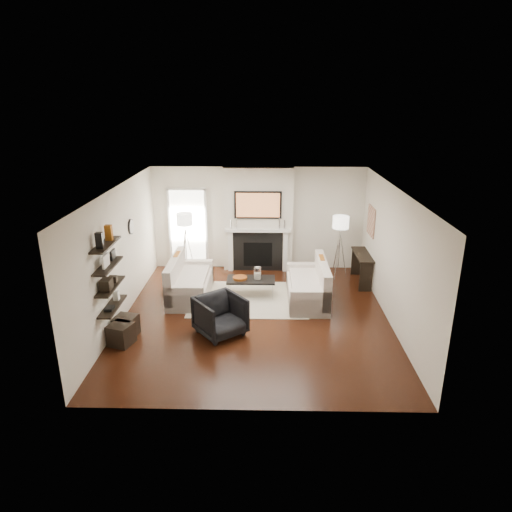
{
  "coord_description": "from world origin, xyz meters",
  "views": [
    {
      "loc": [
        0.21,
        -8.59,
        4.36
      ],
      "look_at": [
        0.0,
        0.6,
        1.15
      ],
      "focal_mm": 32.0,
      "sensor_mm": 36.0,
      "label": 1
    }
  ],
  "objects_px": {
    "lamp_right_shade": "(341,222)",
    "lamp_left_shade": "(184,219)",
    "armchair": "(220,314)",
    "ottoman_near": "(126,326)",
    "loveseat_right_base": "(307,292)",
    "loveseat_left_base": "(191,288)",
    "coffee_table": "(251,280)"
  },
  "relations": [
    {
      "from": "loveseat_right_base",
      "to": "lamp_right_shade",
      "type": "height_order",
      "value": "lamp_right_shade"
    },
    {
      "from": "loveseat_right_base",
      "to": "coffee_table",
      "type": "height_order",
      "value": "same"
    },
    {
      "from": "lamp_left_shade",
      "to": "lamp_right_shade",
      "type": "bearing_deg",
      "value": -3.15
    },
    {
      "from": "loveseat_right_base",
      "to": "ottoman_near",
      "type": "height_order",
      "value": "loveseat_right_base"
    },
    {
      "from": "lamp_left_shade",
      "to": "coffee_table",
      "type": "bearing_deg",
      "value": -39.76
    },
    {
      "from": "lamp_left_shade",
      "to": "lamp_right_shade",
      "type": "height_order",
      "value": "same"
    },
    {
      "from": "coffee_table",
      "to": "lamp_left_shade",
      "type": "distance_m",
      "value": 2.47
    },
    {
      "from": "loveseat_right_base",
      "to": "lamp_left_shade",
      "type": "relative_size",
      "value": 4.5
    },
    {
      "from": "armchair",
      "to": "lamp_left_shade",
      "type": "relative_size",
      "value": 2.11
    },
    {
      "from": "loveseat_right_base",
      "to": "coffee_table",
      "type": "bearing_deg",
      "value": 169.68
    },
    {
      "from": "loveseat_left_base",
      "to": "lamp_right_shade",
      "type": "relative_size",
      "value": 4.5
    },
    {
      "from": "loveseat_left_base",
      "to": "loveseat_right_base",
      "type": "bearing_deg",
      "value": -3.5
    },
    {
      "from": "lamp_right_shade",
      "to": "loveseat_left_base",
      "type": "bearing_deg",
      "value": -160.15
    },
    {
      "from": "coffee_table",
      "to": "lamp_left_shade",
      "type": "xyz_separation_m",
      "value": [
        -1.72,
        1.43,
        1.05
      ]
    },
    {
      "from": "loveseat_left_base",
      "to": "coffee_table",
      "type": "xyz_separation_m",
      "value": [
        1.39,
        0.07,
        0.19
      ]
    },
    {
      "from": "coffee_table",
      "to": "lamp_right_shade",
      "type": "xyz_separation_m",
      "value": [
        2.18,
        1.22,
        1.05
      ]
    },
    {
      "from": "lamp_right_shade",
      "to": "lamp_left_shade",
      "type": "bearing_deg",
      "value": 176.85
    },
    {
      "from": "lamp_left_shade",
      "to": "ottoman_near",
      "type": "bearing_deg",
      "value": -100.48
    },
    {
      "from": "lamp_right_shade",
      "to": "ottoman_near",
      "type": "height_order",
      "value": "lamp_right_shade"
    },
    {
      "from": "armchair",
      "to": "lamp_left_shade",
      "type": "distance_m",
      "value": 3.6
    },
    {
      "from": "armchair",
      "to": "lamp_right_shade",
      "type": "xyz_separation_m",
      "value": [
        2.7,
        3.02,
        1.03
      ]
    },
    {
      "from": "armchair",
      "to": "lamp_right_shade",
      "type": "height_order",
      "value": "lamp_right_shade"
    },
    {
      "from": "loveseat_left_base",
      "to": "coffee_table",
      "type": "relative_size",
      "value": 1.64
    },
    {
      "from": "loveseat_left_base",
      "to": "lamp_right_shade",
      "type": "xyz_separation_m",
      "value": [
        3.56,
        1.29,
        1.24
      ]
    },
    {
      "from": "loveseat_left_base",
      "to": "coffee_table",
      "type": "bearing_deg",
      "value": 2.85
    },
    {
      "from": "coffee_table",
      "to": "ottoman_near",
      "type": "distance_m",
      "value": 3.03
    },
    {
      "from": "loveseat_right_base",
      "to": "lamp_left_shade",
      "type": "height_order",
      "value": "lamp_left_shade"
    },
    {
      "from": "armchair",
      "to": "ottoman_near",
      "type": "height_order",
      "value": "armchair"
    },
    {
      "from": "loveseat_left_base",
      "to": "loveseat_right_base",
      "type": "xyz_separation_m",
      "value": [
        2.66,
        -0.16,
        0.0
      ]
    },
    {
      "from": "coffee_table",
      "to": "ottoman_near",
      "type": "height_order",
      "value": "coffee_table"
    },
    {
      "from": "loveseat_left_base",
      "to": "armchair",
      "type": "bearing_deg",
      "value": -63.68
    },
    {
      "from": "loveseat_right_base",
      "to": "ottoman_near",
      "type": "relative_size",
      "value": 4.5
    }
  ]
}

